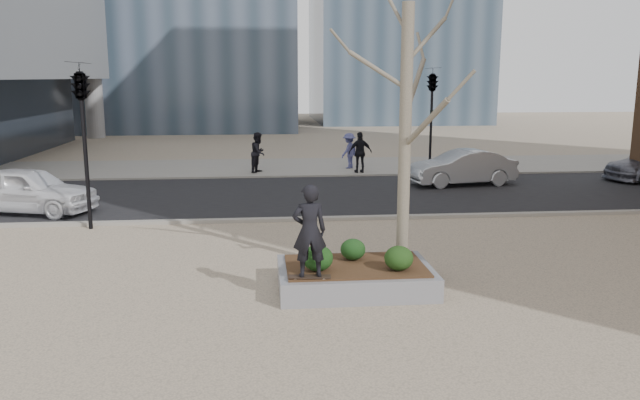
{
  "coord_description": "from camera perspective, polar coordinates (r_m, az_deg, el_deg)",
  "views": [
    {
      "loc": [
        -0.82,
        -11.62,
        4.1
      ],
      "look_at": [
        0.5,
        2.0,
        1.4
      ],
      "focal_mm": 35.0,
      "sensor_mm": 36.0,
      "label": 1
    }
  ],
  "objects": [
    {
      "name": "ground",
      "position": [
        12.35,
        -1.43,
        -8.23
      ],
      "size": [
        120.0,
        120.0,
        0.0
      ],
      "primitive_type": "plane",
      "color": "tan",
      "rests_on": "ground"
    },
    {
      "name": "shrub_middle",
      "position": [
        12.57,
        3.03,
        -4.53
      ],
      "size": [
        0.5,
        0.5,
        0.43
      ],
      "primitive_type": "ellipsoid",
      "color": "black",
      "rests_on": "planter_mulch"
    },
    {
      "name": "pedestrian_a",
      "position": [
        27.22,
        -5.65,
        4.35
      ],
      "size": [
        0.95,
        1.04,
        1.74
      ],
      "primitive_type": "imported",
      "rotation": [
        0.0,
        0.0,
        1.15
      ],
      "color": "black",
      "rests_on": "far_sidewalk"
    },
    {
      "name": "pedestrian_c",
      "position": [
        27.03,
        3.7,
        4.36
      ],
      "size": [
        1.09,
        0.57,
        1.77
      ],
      "primitive_type": "imported",
      "rotation": [
        0.0,
        0.0,
        3.28
      ],
      "color": "black",
      "rests_on": "far_sidewalk"
    },
    {
      "name": "skateboard",
      "position": [
        11.5,
        -0.96,
        -7.15
      ],
      "size": [
        0.79,
        0.26,
        0.08
      ],
      "primitive_type": null,
      "rotation": [
        0.0,
        0.0,
        -0.08
      ],
      "color": "black",
      "rests_on": "planter"
    },
    {
      "name": "car_silver",
      "position": [
        24.57,
        12.85,
        2.91
      ],
      "size": [
        4.23,
        2.0,
        1.34
      ],
      "primitive_type": "imported",
      "rotation": [
        0.0,
        0.0,
        4.86
      ],
      "color": "#ACAFB5",
      "rests_on": "street"
    },
    {
      "name": "traffic_light_far",
      "position": [
        27.28,
        10.13,
        7.11
      ],
      "size": [
        0.6,
        2.48,
        4.5
      ],
      "primitive_type": null,
      "color": "black",
      "rests_on": "ground"
    },
    {
      "name": "police_car",
      "position": [
        20.96,
        -25.12,
        0.84
      ],
      "size": [
        4.45,
        2.79,
        1.41
      ],
      "primitive_type": "imported",
      "rotation": [
        0.0,
        0.0,
        1.28
      ],
      "color": "white",
      "rests_on": "street"
    },
    {
      "name": "planter",
      "position": [
        12.38,
        3.22,
        -7.09
      ],
      "size": [
        3.0,
        2.0,
        0.45
      ],
      "primitive_type": "cube",
      "color": "gray",
      "rests_on": "ground"
    },
    {
      "name": "shrub_right",
      "position": [
        11.98,
        7.21,
        -5.29
      ],
      "size": [
        0.55,
        0.55,
        0.47
      ],
      "primitive_type": "ellipsoid",
      "color": "#1B3A12",
      "rests_on": "planter_mulch"
    },
    {
      "name": "street",
      "position": [
        22.02,
        -3.3,
        0.45
      ],
      "size": [
        60.0,
        8.0,
        0.02
      ],
      "primitive_type": "cube",
      "color": "black",
      "rests_on": "ground"
    },
    {
      "name": "far_sidewalk",
      "position": [
        28.92,
        -3.85,
        3.02
      ],
      "size": [
        60.0,
        6.0,
        0.02
      ],
      "primitive_type": "cube",
      "color": "gray",
      "rests_on": "ground"
    },
    {
      "name": "pedestrian_b",
      "position": [
        28.36,
        2.68,
        4.52
      ],
      "size": [
        1.13,
        1.17,
        1.6
      ],
      "primitive_type": "imported",
      "rotation": [
        0.0,
        0.0,
        3.99
      ],
      "color": "#484C83",
      "rests_on": "far_sidewalk"
    },
    {
      "name": "sycamore_tree",
      "position": [
        12.25,
        7.88,
        9.61
      ],
      "size": [
        2.8,
        2.8,
        6.6
      ],
      "primitive_type": null,
      "color": "gray",
      "rests_on": "planter_mulch"
    },
    {
      "name": "skateboarder",
      "position": [
        11.26,
        -0.98,
        -2.83
      ],
      "size": [
        0.65,
        0.45,
        1.71
      ],
      "primitive_type": "imported",
      "rotation": [
        0.0,
        0.0,
        3.21
      ],
      "color": "black",
      "rests_on": "skateboard"
    },
    {
      "name": "planter_mulch",
      "position": [
        12.31,
        3.23,
        -6.01
      ],
      "size": [
        2.7,
        1.7,
        0.04
      ],
      "primitive_type": "cube",
      "color": "#382314",
      "rests_on": "planter"
    },
    {
      "name": "traffic_light_near",
      "position": [
        17.94,
        -20.69,
        4.53
      ],
      "size": [
        0.6,
        2.48,
        4.5
      ],
      "primitive_type": null,
      "color": "black",
      "rests_on": "ground"
    },
    {
      "name": "shrub_left",
      "position": [
        11.84,
        -0.22,
        -5.33
      ],
      "size": [
        0.59,
        0.59,
        0.5
      ],
      "primitive_type": "ellipsoid",
      "color": "#113511",
      "rests_on": "planter_mulch"
    }
  ]
}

